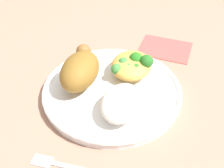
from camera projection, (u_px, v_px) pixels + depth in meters
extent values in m
plane|color=#A17560|center=(112.00, 95.00, 0.64)|extent=(2.00, 2.00, 0.00)
cylinder|color=white|center=(112.00, 92.00, 0.63)|extent=(0.28, 0.28, 0.02)
torus|color=white|center=(112.00, 90.00, 0.63)|extent=(0.29, 0.29, 0.01)
ellipsoid|color=brown|center=(80.00, 71.00, 0.61)|extent=(0.11, 0.07, 0.07)
sphere|color=brown|center=(83.00, 51.00, 0.64)|extent=(0.03, 0.03, 0.03)
ellipsoid|color=white|center=(122.00, 103.00, 0.56)|extent=(0.11, 0.08, 0.04)
ellipsoid|color=gold|center=(131.00, 65.00, 0.65)|extent=(0.10, 0.09, 0.04)
sphere|color=#326D25|center=(136.00, 69.00, 0.63)|extent=(0.02, 0.02, 0.02)
sphere|color=#276A22|center=(147.00, 61.00, 0.63)|extent=(0.03, 0.03, 0.03)
sphere|color=#40863D|center=(119.00, 70.00, 0.63)|extent=(0.02, 0.02, 0.02)
sphere|color=#28751E|center=(136.00, 59.00, 0.64)|extent=(0.03, 0.03, 0.03)
sphere|color=#3C7C39|center=(129.00, 67.00, 0.63)|extent=(0.02, 0.02, 0.02)
sphere|color=#41883F|center=(124.00, 63.00, 0.64)|extent=(0.02, 0.02, 0.02)
cube|color=#B2B2B7|center=(42.00, 161.00, 0.51)|extent=(0.02, 0.04, 0.00)
cube|color=#DB4C47|center=(165.00, 48.00, 0.76)|extent=(0.10, 0.13, 0.00)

